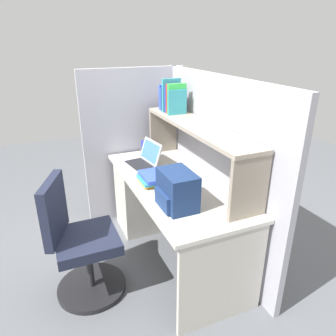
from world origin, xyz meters
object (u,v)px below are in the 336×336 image
office_chair (80,247)px  snack_canister (146,148)px  computer_mouse (162,191)px  paper_cup (177,177)px  laptop (144,160)px  backpack (177,190)px

office_chair → snack_canister: bearing=-24.4°
computer_mouse → snack_canister: bearing=166.6°
office_chair → paper_cup: bearing=-63.9°
paper_cup → office_chair: size_ratio=0.11×
laptop → snack_canister: (-0.26, 0.11, 0.02)m
backpack → office_chair: backpack is taller
snack_canister → backpack: bearing=-8.3°
backpack → office_chair: 0.84m
backpack → snack_canister: (-1.06, 0.15, -0.05)m
computer_mouse → snack_canister: size_ratio=0.75×
computer_mouse → paper_cup: bearing=121.9°
backpack → office_chair: (-0.27, -0.65, -0.46)m
laptop → paper_cup: bearing=14.5°
snack_canister → laptop: bearing=-23.3°
paper_cup → snack_canister: (-0.72, -0.01, 0.02)m
laptop → office_chair: laptop is taller
computer_mouse → office_chair: size_ratio=0.11×
laptop → snack_canister: size_ratio=2.47×
computer_mouse → snack_canister: 0.86m
snack_canister → office_chair: office_chair is taller
laptop → snack_canister: 0.28m
backpack → computer_mouse: backpack is taller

